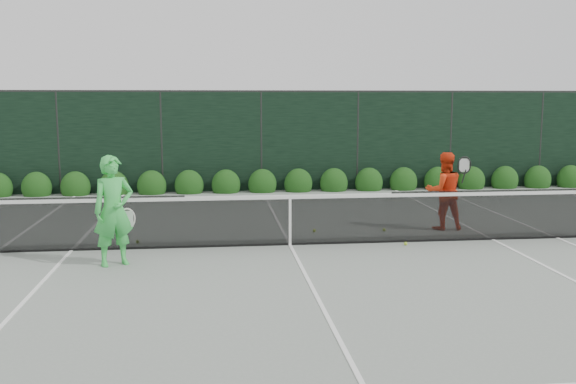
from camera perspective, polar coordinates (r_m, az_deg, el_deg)
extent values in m
plane|color=gray|center=(12.47, 0.18, -4.75)|extent=(80.00, 80.00, 0.00)
cube|color=black|center=(12.59, -19.18, -2.73)|extent=(4.40, 0.01, 1.02)
cube|color=black|center=(12.37, 0.18, -2.58)|extent=(4.00, 0.01, 0.96)
cube|color=black|center=(13.51, 18.17, -1.95)|extent=(4.40, 0.01, 1.02)
cube|color=white|center=(12.29, 0.18, -0.46)|extent=(12.80, 0.03, 0.07)
cube|color=black|center=(12.47, 0.18, -4.66)|extent=(12.80, 0.02, 0.04)
cube|color=white|center=(12.38, 0.18, -2.69)|extent=(0.05, 0.03, 0.91)
imported|color=green|center=(11.24, -15.25, -1.61)|extent=(0.81, 0.69, 1.88)
torus|color=silver|center=(11.34, -14.14, -2.33)|extent=(0.29, 0.14, 0.30)
cylinder|color=black|center=(11.38, -14.10, -3.52)|extent=(0.10, 0.03, 0.30)
imported|color=red|center=(14.24, 13.71, 0.09)|extent=(0.82, 0.64, 1.68)
torus|color=black|center=(14.11, 15.41, 2.32)|extent=(0.30, 0.04, 0.30)
cylinder|color=black|center=(14.14, 15.37, 1.35)|extent=(0.10, 0.03, 0.30)
cube|color=white|center=(14.19, 22.81, -3.78)|extent=(0.06, 23.77, 0.01)
cube|color=white|center=(12.68, -18.70, -4.96)|extent=(0.06, 23.77, 0.01)
cube|color=white|center=(13.57, 17.75, -4.05)|extent=(0.06, 23.77, 0.01)
cube|color=white|center=(24.16, -3.13, 1.64)|extent=(11.03, 0.06, 0.01)
cube|color=white|center=(18.73, -2.12, -0.31)|extent=(8.23, 0.06, 0.01)
cube|color=white|center=(12.47, 0.18, -4.72)|extent=(0.06, 12.80, 0.01)
cube|color=black|center=(19.66, -2.39, 4.48)|extent=(32.00, 0.06, 3.00)
cube|color=#262826|center=(19.62, -2.42, 8.94)|extent=(32.00, 0.06, 0.06)
cylinder|color=#262826|center=(20.13, -19.73, 4.09)|extent=(0.08, 0.08, 3.00)
cylinder|color=#262826|center=(19.67, -11.17, 4.33)|extent=(0.08, 0.08, 3.00)
cylinder|color=#262826|center=(19.66, -2.39, 4.48)|extent=(0.08, 0.08, 3.00)
cylinder|color=#262826|center=(20.10, 6.19, 4.52)|extent=(0.08, 0.08, 3.00)
cylinder|color=#262826|center=(20.97, 14.24, 4.47)|extent=(0.08, 0.08, 3.00)
cylinder|color=#262826|center=(22.21, 21.52, 4.35)|extent=(0.08, 0.08, 3.00)
ellipsoid|color=#133B10|center=(20.07, -21.44, 0.35)|extent=(0.86, 0.65, 0.94)
ellipsoid|color=#133B10|center=(19.81, -18.37, 0.41)|extent=(0.86, 0.65, 0.94)
ellipsoid|color=#133B10|center=(19.61, -15.22, 0.47)|extent=(0.86, 0.65, 0.94)
ellipsoid|color=#133B10|center=(19.48, -12.02, 0.52)|extent=(0.86, 0.65, 0.94)
ellipsoid|color=#133B10|center=(19.40, -8.79, 0.58)|extent=(0.86, 0.65, 0.94)
ellipsoid|color=#133B10|center=(19.39, -5.54, 0.63)|extent=(0.86, 0.65, 0.94)
ellipsoid|color=#133B10|center=(19.44, -2.29, 0.69)|extent=(0.86, 0.65, 0.94)
ellipsoid|color=#133B10|center=(19.55, 0.92, 0.74)|extent=(0.86, 0.65, 0.94)
ellipsoid|color=#133B10|center=(19.72, 4.09, 0.78)|extent=(0.86, 0.65, 0.94)
ellipsoid|color=#133B10|center=(19.96, 7.20, 0.83)|extent=(0.86, 0.65, 0.94)
ellipsoid|color=#133B10|center=(20.24, 10.22, 0.87)|extent=(0.86, 0.65, 0.94)
ellipsoid|color=#133B10|center=(20.59, 13.16, 0.90)|extent=(0.86, 0.65, 0.94)
ellipsoid|color=#133B10|center=(20.98, 15.99, 0.94)|extent=(0.86, 0.65, 0.94)
ellipsoid|color=#133B10|center=(21.43, 18.71, 0.96)|extent=(0.86, 0.65, 0.94)
ellipsoid|color=#133B10|center=(21.92, 21.31, 0.99)|extent=(0.86, 0.65, 0.94)
ellipsoid|color=#133B10|center=(22.45, 23.79, 1.01)|extent=(0.86, 0.65, 0.94)
sphere|color=#B2D830|center=(13.66, 2.34, -3.45)|extent=(0.07, 0.07, 0.07)
sphere|color=#B2D830|center=(12.97, -13.24, -4.31)|extent=(0.07, 0.07, 0.07)
sphere|color=#B2D830|center=(12.66, 10.42, -4.54)|extent=(0.07, 0.07, 0.07)
sphere|color=#B2D830|center=(13.90, 8.54, -3.33)|extent=(0.07, 0.07, 0.07)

